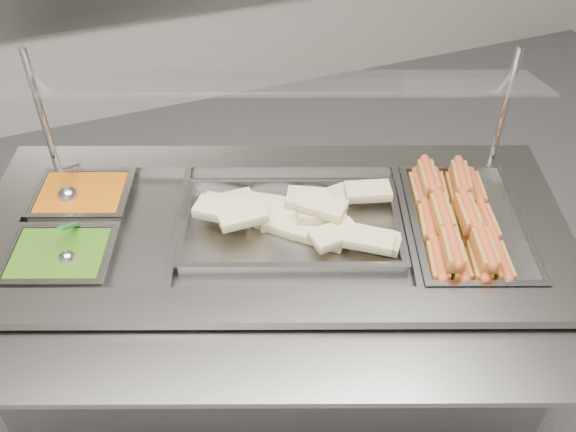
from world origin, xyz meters
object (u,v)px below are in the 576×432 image
object	(u,v)px
pan_hotdogs	(465,230)
pan_wraps	(291,227)
ladle	(68,194)
steam_counter	(274,313)
sneeze_guard	(271,86)
serving_spoon	(68,253)

from	to	relation	value
pan_hotdogs	pan_wraps	size ratio (longest dim) A/B	0.82
pan_hotdogs	ladle	bearing A→B (deg)	154.07
steam_counter	pan_wraps	xyz separation A→B (m)	(0.05, -0.02, 0.39)
sneeze_guard	pan_hotdogs	bearing A→B (deg)	-39.51
steam_counter	pan_wraps	size ratio (longest dim) A/B	2.64
ladle	pan_hotdogs	bearing A→B (deg)	-25.93
steam_counter	pan_hotdogs	xyz separation A→B (m)	(0.54, -0.20, 0.38)
steam_counter	pan_wraps	world-z (taller)	pan_wraps
ladle	serving_spoon	world-z (taller)	same
sneeze_guard	ladle	bearing A→B (deg)	167.09
sneeze_guard	pan_hotdogs	world-z (taller)	sneeze_guard
steam_counter	serving_spoon	size ratio (longest dim) A/B	12.05
steam_counter	pan_hotdogs	bearing A→B (deg)	-20.23
pan_hotdogs	serving_spoon	distance (m)	1.16
sneeze_guard	ladle	xyz separation A→B (m)	(-0.62, 0.14, -0.33)
sneeze_guard	pan_wraps	size ratio (longest dim) A/B	2.12
pan_wraps	serving_spoon	bearing A→B (deg)	172.29
pan_wraps	serving_spoon	distance (m)	0.64
pan_hotdogs	ladle	world-z (taller)	ladle
sneeze_guard	steam_counter	bearing A→B (deg)	-110.23
serving_spoon	pan_hotdogs	bearing A→B (deg)	-13.34
steam_counter	sneeze_guard	xyz separation A→B (m)	(0.07, 0.19, 0.76)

